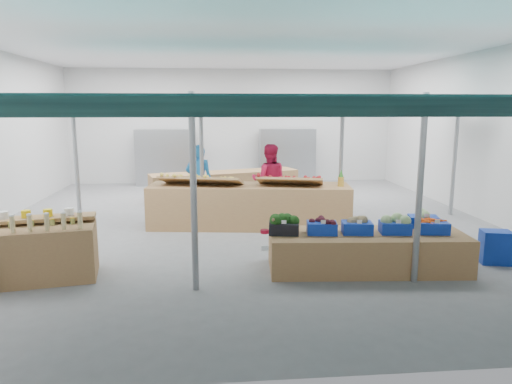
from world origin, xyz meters
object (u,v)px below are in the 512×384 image
vendor_left (199,181)px  vendor_right (269,180)px  crate_stack (495,247)px  bottle_shelf (32,251)px  fruit_counter (249,206)px  veg_counter (367,251)px

vendor_left → vendor_right: same height
crate_stack → vendor_left: vendor_left is taller
bottle_shelf → vendor_right: 6.06m
fruit_counter → vendor_left: (-1.20, 1.10, 0.43)m
crate_stack → vendor_left: size_ratio=0.32×
veg_counter → vendor_right: size_ratio=1.79×
bottle_shelf → vendor_right: size_ratio=1.13×
veg_counter → vendor_left: (-3.00, 4.21, 0.61)m
bottle_shelf → fruit_counter: bearing=29.0°
crate_stack → vendor_left: 6.82m
fruit_counter → crate_stack: size_ratio=7.75×
bottle_shelf → crate_stack: (8.00, 0.07, -0.18)m
veg_counter → crate_stack: veg_counter is taller
veg_counter → vendor_left: bearing=129.5°
fruit_counter → vendor_left: vendor_left is taller
fruit_counter → vendor_right: 1.33m
crate_stack → vendor_left: bearing=143.0°
vendor_right → fruit_counter: bearing=68.3°
crate_stack → bottle_shelf: bearing=-179.5°
bottle_shelf → veg_counter: size_ratio=0.63×
veg_counter → vendor_right: (-1.20, 4.21, 0.61)m
fruit_counter → crate_stack: fruit_counter is taller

